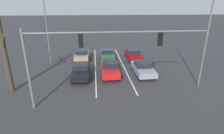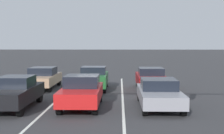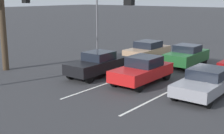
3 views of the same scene
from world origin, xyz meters
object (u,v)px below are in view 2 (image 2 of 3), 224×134
at_px(car_black_rightlane_front, 16,92).
at_px(car_gray_leftlane_front, 159,93).
at_px(car_red_midlane_front, 82,91).
at_px(car_maroon_leftlane_second, 151,79).
at_px(car_darkgreen_midlane_second, 94,78).
at_px(car_tan_rightlane_second, 43,78).

xyz_separation_m(car_black_rightlane_front, car_gray_leftlane_front, (-6.92, -0.40, -0.07)).
bearing_deg(car_gray_leftlane_front, car_black_rightlane_front, 3.29).
bearing_deg(car_black_rightlane_front, car_gray_leftlane_front, -176.71).
distance_m(car_red_midlane_front, car_gray_leftlane_front, 3.77).
height_order(car_black_rightlane_front, car_maroon_leftlane_second, car_black_rightlane_front).
bearing_deg(car_maroon_leftlane_second, car_gray_leftlane_front, 88.34).
distance_m(car_gray_leftlane_front, car_darkgreen_midlane_second, 6.70).
distance_m(car_red_midlane_front, car_maroon_leftlane_second, 7.02).
relative_size(car_black_rightlane_front, car_darkgreen_midlane_second, 1.10).
distance_m(car_black_rightlane_front, car_maroon_leftlane_second, 9.34).
bearing_deg(car_tan_rightlane_second, car_maroon_leftlane_second, 177.40).
relative_size(car_maroon_leftlane_second, car_darkgreen_midlane_second, 1.12).
xyz_separation_m(car_gray_leftlane_front, car_maroon_leftlane_second, (-0.17, -5.69, 0.05)).
height_order(car_red_midlane_front, car_gray_leftlane_front, car_red_midlane_front).
bearing_deg(car_tan_rightlane_second, car_black_rightlane_front, 92.48).
bearing_deg(car_tan_rightlane_second, car_red_midlane_front, 119.12).
height_order(car_gray_leftlane_front, car_tan_rightlane_second, car_tan_rightlane_second).
bearing_deg(car_black_rightlane_front, car_red_midlane_front, -175.04).
relative_size(car_black_rightlane_front, car_maroon_leftlane_second, 0.98).
xyz_separation_m(car_maroon_leftlane_second, car_tan_rightlane_second, (7.36, -0.33, 0.01)).
bearing_deg(car_darkgreen_midlane_second, car_maroon_leftlane_second, -178.74).
distance_m(car_red_midlane_front, car_darkgreen_midlane_second, 5.73).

